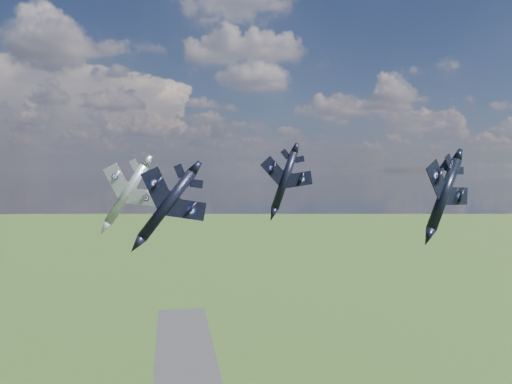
{
  "coord_description": "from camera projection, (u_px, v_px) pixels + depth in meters",
  "views": [
    {
      "loc": [
        -6.78,
        -60.44,
        86.16
      ],
      "look_at": [
        6.26,
        14.59,
        82.93
      ],
      "focal_mm": 35.0,
      "sensor_mm": 36.0,
      "label": 1
    }
  ],
  "objects": [
    {
      "name": "jet_high_navy",
      "position": [
        284.0,
        180.0,
        100.26
      ],
      "size": [
        12.81,
        16.93,
        7.22
      ],
      "primitive_type": null,
      "rotation": [
        0.0,
        0.34,
        0.03
      ],
      "color": "black"
    },
    {
      "name": "jet_lead_navy",
      "position": [
        167.0,
        205.0,
        68.69
      ],
      "size": [
        12.01,
        16.38,
        9.37
      ],
      "primitive_type": null,
      "rotation": [
        0.0,
        0.66,
        0.08
      ],
      "color": "black"
    },
    {
      "name": "jet_left_silver",
      "position": [
        126.0,
        194.0,
        70.27
      ],
      "size": [
        12.62,
        15.35,
        7.61
      ],
      "primitive_type": null,
      "rotation": [
        0.0,
        0.59,
        -0.26
      ],
      "color": "gray"
    },
    {
      "name": "jet_right_navy",
      "position": [
        444.0,
        194.0,
        65.67
      ],
      "size": [
        15.14,
        17.21,
        7.62
      ],
      "primitive_type": null,
      "rotation": [
        0.0,
        0.51,
        0.4
      ],
      "color": "black"
    }
  ]
}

